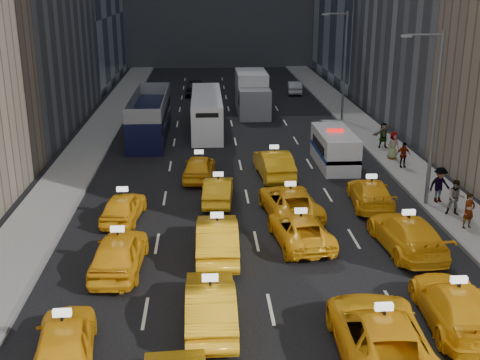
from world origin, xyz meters
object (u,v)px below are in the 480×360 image
Objects in this scene: box_truck at (252,93)px; nypd_van at (335,149)px; double_decker at (150,116)px; city_bus at (207,112)px; pedestrian_0 at (469,211)px.

nypd_van is at bearing -72.05° from box_truck.
double_decker is at bearing 146.04° from nypd_van.
double_decker is 1.01× the size of city_bus.
box_truck reaches higher than double_decker.
box_truck is (-3.95, 16.63, 0.68)m from nypd_van.
box_truck is 4.66× the size of pedestrian_0.
pedestrian_0 is at bearing -44.03° from double_decker.
pedestrian_0 is (16.42, -19.14, -0.58)m from double_decker.
city_bus is at bearing 31.35° from double_decker.
nypd_van is at bearing -49.66° from city_bus.
box_truck is at bearing 50.40° from double_decker.
double_decker is at bearing 112.60° from pedestrian_0.
nypd_van is 11.66m from pedestrian_0.
nypd_van is 0.70× the size of box_truck.
nypd_van is 13.08m from city_bus.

